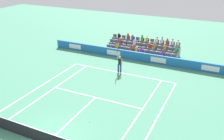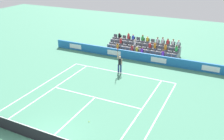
# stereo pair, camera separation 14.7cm
# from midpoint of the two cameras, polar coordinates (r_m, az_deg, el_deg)

# --- Properties ---
(line_baseline) EXTENTS (10.97, 0.10, 0.01)m
(line_baseline) POSITION_cam_midpoint_polar(r_m,az_deg,el_deg) (25.52, 2.03, -0.63)
(line_baseline) COLOR white
(line_baseline) RESTS_ON ground
(line_service) EXTENTS (8.23, 0.10, 0.01)m
(line_service) POSITION_cam_midpoint_polar(r_m,az_deg,el_deg) (21.14, -3.97, -6.19)
(line_service) COLOR white
(line_service) RESTS_ON ground
(line_centre_service) EXTENTS (0.10, 6.40, 0.01)m
(line_centre_service) POSITION_cam_midpoint_polar(r_m,az_deg,el_deg) (18.86, -8.78, -10.53)
(line_centre_service) COLOR white
(line_centre_service) RESTS_ON ground
(line_singles_sideline_left) EXTENTS (0.10, 11.89, 0.01)m
(line_singles_sideline_left) POSITION_cam_midpoint_polar(r_m,az_deg,el_deg) (22.92, -13.58, -4.34)
(line_singles_sideline_left) COLOR white
(line_singles_sideline_left) RESTS_ON ground
(line_singles_sideline_right) EXTENTS (0.10, 11.89, 0.01)m
(line_singles_sideline_right) POSITION_cam_midpoint_polar(r_m,az_deg,el_deg) (19.35, 6.20, -9.40)
(line_singles_sideline_right) COLOR white
(line_singles_sideline_right) RESTS_ON ground
(line_doubles_sideline_left) EXTENTS (0.10, 11.89, 0.01)m
(line_doubles_sideline_left) POSITION_cam_midpoint_polar(r_m,az_deg,el_deg) (23.74, -16.19, -3.61)
(line_doubles_sideline_left) COLOR white
(line_doubles_sideline_left) RESTS_ON ground
(line_doubles_sideline_right) EXTENTS (0.10, 11.89, 0.01)m
(line_doubles_sideline_right) POSITION_cam_midpoint_polar(r_m,az_deg,el_deg) (19.04, 10.15, -10.29)
(line_doubles_sideline_right) COLOR white
(line_doubles_sideline_right) RESTS_ON ground
(line_centre_mark) EXTENTS (0.10, 0.20, 0.01)m
(line_centre_mark) POSITION_cam_midpoint_polar(r_m,az_deg,el_deg) (25.44, 1.94, -0.71)
(line_centre_mark) COLOR white
(line_centre_mark) RESTS_ON ground
(sponsor_barrier) EXTENTS (21.46, 0.22, 0.99)m
(sponsor_barrier) POSITION_cam_midpoint_polar(r_m,az_deg,el_deg) (28.69, 5.17, 3.18)
(sponsor_barrier) COLOR #1E66AD
(sponsor_barrier) RESTS_ON ground
(tennis_net) EXTENTS (11.97, 0.10, 1.07)m
(tennis_net) POSITION_cam_midpoint_polar(r_m,az_deg,el_deg) (16.58, -15.20, -14.56)
(tennis_net) COLOR #33383D
(tennis_net) RESTS_ON ground
(tennis_player) EXTENTS (0.53, 0.40, 2.85)m
(tennis_player) POSITION_cam_midpoint_polar(r_m,az_deg,el_deg) (25.18, 1.54, 1.48)
(tennis_player) COLOR navy
(tennis_player) RESTS_ON ground
(stadium_stand) EXTENTS (8.68, 2.85, 2.21)m
(stadium_stand) POSITION_cam_midpoint_polar(r_m,az_deg,el_deg) (30.72, 6.74, 4.66)
(stadium_stand) COLOR gray
(stadium_stand) RESTS_ON ground
(loose_tennis_ball) EXTENTS (0.07, 0.07, 0.07)m
(loose_tennis_ball) POSITION_cam_midpoint_polar(r_m,az_deg,el_deg) (18.23, -5.34, -11.56)
(loose_tennis_ball) COLOR #D1E533
(loose_tennis_ball) RESTS_ON ground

